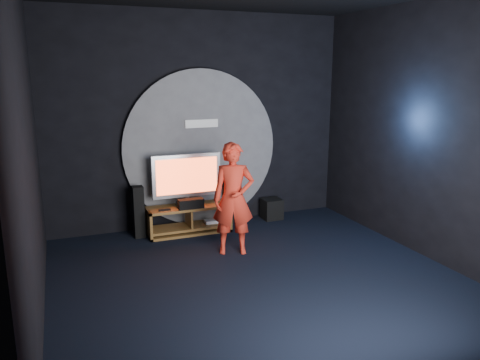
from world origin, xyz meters
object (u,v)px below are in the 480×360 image
Objects in this scene: media_console at (189,221)px; player at (233,199)px; subwoofer at (272,209)px; tv at (187,177)px; tower_speaker_left at (139,212)px; tower_speaker_right at (228,199)px.

player is (0.37, -1.05, 0.60)m from media_console.
media_console is 3.72× the size of subwoofer.
player reaches higher than media_console.
tv is at bearing 96.23° from media_console.
tv reaches higher than subwoofer.
subwoofer is (2.34, 0.10, -0.23)m from tower_speaker_left.
subwoofer is at bearing 6.85° from media_console.
media_console is 1.63× the size of tower_speaker_right.
subwoofer is (1.55, 0.19, -0.02)m from media_console.
tower_speaker_left reaches higher than subwoofer.
tower_speaker_left reaches higher than media_console.
tower_speaker_right is at bearing 7.55° from tower_speaker_left.
player reaches higher than tower_speaker_right.
tower_speaker_left is 2.28× the size of subwoofer.
media_console is 0.71m from tv.
tower_speaker_right is at bearing 21.02° from media_console.
tower_speaker_left is 2.36m from subwoofer.
tv is 0.92m from tower_speaker_left.
player reaches higher than subwoofer.
player reaches higher than tv.
tower_speaker_right is (1.56, 0.21, 0.00)m from tower_speaker_left.
tower_speaker_left is 0.51× the size of player.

